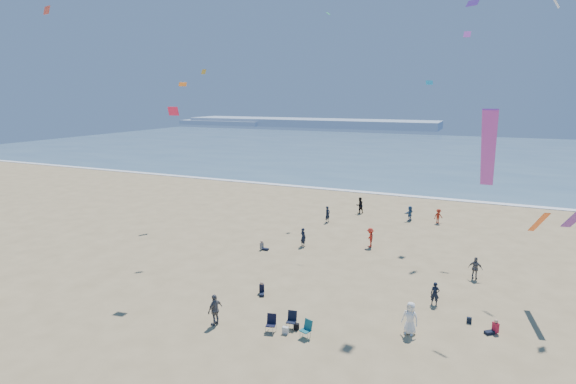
% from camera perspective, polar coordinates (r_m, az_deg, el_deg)
% --- Properties ---
extents(ocean, '(220.00, 100.00, 0.06)m').
position_cam_1_polar(ocean, '(110.80, 17.62, 4.82)').
color(ocean, '#476B84').
rests_on(ocean, ground).
extents(surf_line, '(220.00, 1.20, 0.08)m').
position_cam_1_polar(surf_line, '(61.95, 12.27, -0.25)').
color(surf_line, white).
rests_on(surf_line, ground).
extents(headland_far, '(110.00, 20.00, 3.20)m').
position_cam_1_polar(headland_far, '(198.25, 2.62, 8.79)').
color(headland_far, '#7A8EA8').
rests_on(headland_far, ground).
extents(headland_near, '(40.00, 14.00, 2.00)m').
position_cam_1_polar(headland_near, '(211.79, -8.14, 8.73)').
color(headland_near, '#7A8EA8').
rests_on(headland_near, ground).
extents(standing_flyers, '(39.36, 39.57, 1.91)m').
position_cam_1_polar(standing_flyers, '(32.62, 11.53, -9.94)').
color(standing_flyers, white).
rests_on(standing_flyers, ground).
extents(seated_group, '(19.22, 22.46, 0.84)m').
position_cam_1_polar(seated_group, '(26.45, 2.37, -16.27)').
color(seated_group, white).
rests_on(seated_group, ground).
extents(chair_cluster, '(2.75, 1.51, 1.00)m').
position_cam_1_polar(chair_cluster, '(26.08, 0.13, -16.50)').
color(chair_cluster, black).
rests_on(chair_cluster, ground).
extents(white_tote, '(0.35, 0.20, 0.40)m').
position_cam_1_polar(white_tote, '(26.16, -0.32, -17.16)').
color(white_tote, silver).
rests_on(white_tote, ground).
extents(black_backpack, '(0.30, 0.22, 0.38)m').
position_cam_1_polar(black_backpack, '(26.55, 1.04, -16.71)').
color(black_backpack, black).
rests_on(black_backpack, ground).
extents(navy_bag, '(0.28, 0.18, 0.34)m').
position_cam_1_polar(navy_bag, '(29.21, 22.01, -14.86)').
color(navy_bag, black).
rests_on(navy_bag, ground).
extents(kites_aloft, '(41.10, 38.65, 27.80)m').
position_cam_1_polar(kites_aloft, '(28.06, 17.46, 15.67)').
color(kites_aloft, pink).
rests_on(kites_aloft, ground).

